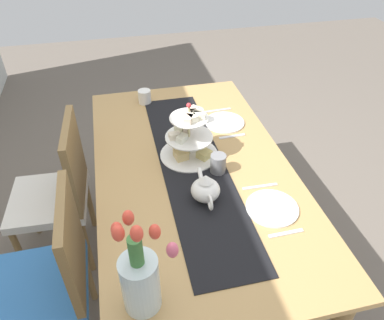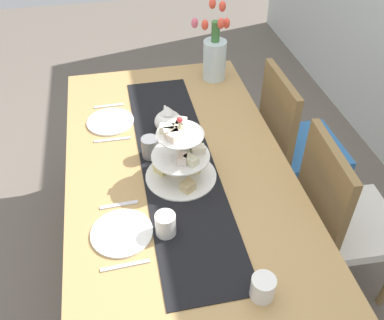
% 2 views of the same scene
% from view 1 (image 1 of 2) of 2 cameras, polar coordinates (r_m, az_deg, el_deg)
% --- Properties ---
extents(ground_plane, '(8.00, 8.00, 0.00)m').
position_cam_1_polar(ground_plane, '(2.38, 0.14, -14.86)').
color(ground_plane, '#6B6056').
extents(dining_table, '(1.73, 0.96, 0.74)m').
position_cam_1_polar(dining_table, '(1.91, 0.17, -3.18)').
color(dining_table, tan).
rests_on(dining_table, ground_plane).
extents(chair_left, '(0.42, 0.42, 0.91)m').
position_cam_1_polar(chair_left, '(1.80, -20.72, -16.26)').
color(chair_left, olive).
rests_on(chair_left, ground_plane).
extents(chair_right, '(0.44, 0.44, 0.91)m').
position_cam_1_polar(chair_right, '(2.19, -19.79, -4.29)').
color(chair_right, olive).
rests_on(chair_right, ground_plane).
extents(table_runner, '(1.40, 0.32, 0.00)m').
position_cam_1_polar(table_runner, '(1.84, 0.10, -0.93)').
color(table_runner, black).
rests_on(table_runner, dining_table).
extents(tiered_cake_stand, '(0.30, 0.30, 0.30)m').
position_cam_1_polar(tiered_cake_stand, '(1.85, -0.50, 3.33)').
color(tiered_cake_stand, beige).
rests_on(tiered_cake_stand, table_runner).
extents(teapot, '(0.24, 0.13, 0.14)m').
position_cam_1_polar(teapot, '(1.63, 2.10, -4.55)').
color(teapot, white).
rests_on(teapot, table_runner).
extents(tulip_vase, '(0.15, 0.18, 0.44)m').
position_cam_1_polar(tulip_vase, '(1.24, -8.02, -17.49)').
color(tulip_vase, silver).
rests_on(tulip_vase, dining_table).
extents(cream_jug, '(0.08, 0.08, 0.08)m').
position_cam_1_polar(cream_jug, '(2.38, -7.33, 9.67)').
color(cream_jug, white).
rests_on(cream_jug, dining_table).
extents(dinner_plate_left, '(0.23, 0.23, 0.01)m').
position_cam_1_polar(dinner_plate_left, '(1.66, 12.26, -7.24)').
color(dinner_plate_left, white).
rests_on(dinner_plate_left, dining_table).
extents(fork_left, '(0.02, 0.15, 0.01)m').
position_cam_1_polar(fork_left, '(1.58, 14.29, -10.91)').
color(fork_left, silver).
rests_on(fork_left, dining_table).
extents(knife_left, '(0.02, 0.17, 0.01)m').
position_cam_1_polar(knife_left, '(1.76, 10.44, -4.04)').
color(knife_left, silver).
rests_on(knife_left, dining_table).
extents(dinner_plate_right, '(0.23, 0.23, 0.01)m').
position_cam_1_polar(dinner_plate_right, '(2.18, 5.04, 5.81)').
color(dinner_plate_right, white).
rests_on(dinner_plate_right, dining_table).
extents(fork_right, '(0.02, 0.15, 0.01)m').
position_cam_1_polar(fork_right, '(2.06, 6.21, 3.65)').
color(fork_right, silver).
rests_on(fork_right, dining_table).
extents(knife_right, '(0.02, 0.17, 0.01)m').
position_cam_1_polar(knife_right, '(2.30, 3.98, 7.66)').
color(knife_right, silver).
rests_on(knife_right, dining_table).
extents(mug_grey, '(0.08, 0.08, 0.09)m').
position_cam_1_polar(mug_grey, '(1.78, 4.05, -0.53)').
color(mug_grey, slate).
rests_on(mug_grey, table_runner).
extents(mug_white_text, '(0.08, 0.08, 0.09)m').
position_cam_1_polar(mug_white_text, '(2.14, 0.75, 6.70)').
color(mug_white_text, white).
rests_on(mug_white_text, dining_table).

